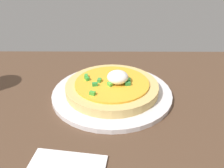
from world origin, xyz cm
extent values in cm
cube|color=#4F3726|center=(0.00, 0.00, 1.34)|extent=(105.84, 68.83, 2.67)
cylinder|color=silver|center=(-5.50, -4.72, 3.23)|extent=(29.57, 29.57, 1.12)
cylinder|color=#D7B469|center=(-5.50, -4.72, 4.84)|extent=(22.76, 22.76, 2.08)
cylinder|color=#F4A82B|center=(-5.50, -4.72, 6.11)|extent=(18.14, 18.14, 0.48)
ellipsoid|color=white|center=(-6.86, -4.46, 7.86)|extent=(5.12, 5.12, 3.02)
cube|color=#2A7D36|center=(-5.94, -9.10, 6.75)|extent=(1.51, 1.39, 0.80)
cube|color=green|center=(-5.78, -7.19, 6.75)|extent=(1.49, 1.24, 0.80)
cube|color=green|center=(-8.72, -5.35, 6.75)|extent=(1.44, 1.10, 0.80)
cube|color=#2B8E39|center=(-1.45, -2.85, 6.75)|extent=(1.39, 0.99, 0.80)
cube|color=#55B33D|center=(-4.99, -2.92, 6.75)|extent=(1.44, 1.49, 0.80)
cube|color=green|center=(-1.19, 1.16, 6.75)|extent=(1.49, 1.23, 0.80)
cube|color=green|center=(-2.40, -4.88, 6.75)|extent=(1.08, 1.43, 0.80)
cube|color=green|center=(0.65, -5.70, 6.75)|extent=(1.28, 1.50, 0.80)
cube|color=#2F8939|center=(-9.24, -3.16, 6.75)|extent=(1.42, 1.06, 0.80)
cube|color=#53B448|center=(-5.33, -6.60, 6.75)|extent=(0.82, 1.29, 0.80)
cube|color=#288A30|center=(-8.92, -6.98, 6.75)|extent=(0.81, 1.28, 0.80)
cube|color=green|center=(1.06, -7.09, 6.75)|extent=(0.82, 1.29, 0.80)
cube|color=green|center=(-9.61, -4.91, 6.75)|extent=(0.86, 1.32, 0.80)
camera|label=1|loc=(-5.78, 45.09, 33.70)|focal=37.38mm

